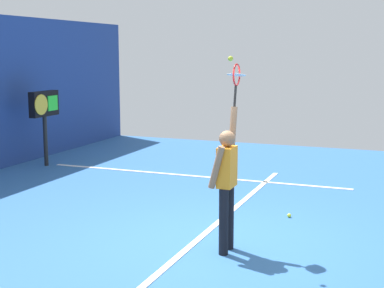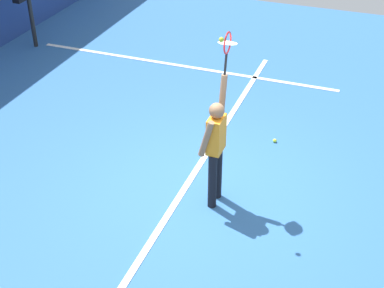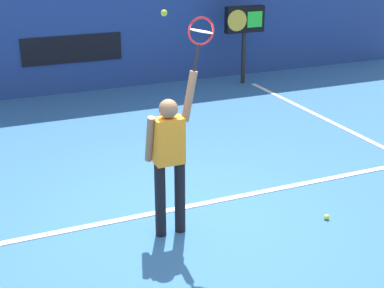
{
  "view_description": "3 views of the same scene",
  "coord_description": "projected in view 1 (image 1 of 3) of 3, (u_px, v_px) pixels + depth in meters",
  "views": [
    {
      "loc": [
        -7.47,
        -2.55,
        2.73
      ],
      "look_at": [
        -0.48,
        0.2,
        1.51
      ],
      "focal_mm": 53.33,
      "sensor_mm": 36.0,
      "label": 1
    },
    {
      "loc": [
        -6.72,
        -2.27,
        5.38
      ],
      "look_at": [
        -0.54,
        0.04,
        1.13
      ],
      "focal_mm": 52.75,
      "sensor_mm": 36.0,
      "label": 2
    },
    {
      "loc": [
        -2.39,
        -5.83,
        3.46
      ],
      "look_at": [
        0.08,
        -0.06,
        1.04
      ],
      "focal_mm": 52.45,
      "sensor_mm": 36.0,
      "label": 3
    }
  ],
  "objects": [
    {
      "name": "spare_ball",
      "position": [
        289.0,
        215.0,
        9.49
      ],
      "size": [
        0.07,
        0.07,
        0.07
      ],
      "primitive_type": "sphere",
      "color": "#CCE033",
      "rests_on": "ground_plane"
    },
    {
      "name": "tennis_ball",
      "position": [
        231.0,
        59.0,
        7.39
      ],
      "size": [
        0.07,
        0.07,
        0.07
      ],
      "primitive_type": "sphere",
      "color": "#CCE033"
    },
    {
      "name": "court_sideline",
      "position": [
        191.0,
        176.0,
        12.65
      ],
      "size": [
        0.1,
        7.0,
        0.01
      ],
      "primitive_type": "cube",
      "color": "white",
      "rests_on": "ground_plane"
    },
    {
      "name": "ground_plane",
      "position": [
        217.0,
        243.0,
        8.22
      ],
      "size": [
        18.0,
        18.0,
        0.0
      ],
      "primitive_type": "plane",
      "color": "#2D609E"
    },
    {
      "name": "tennis_racket",
      "position": [
        236.0,
        77.0,
        7.85
      ],
      "size": [
        0.37,
        0.27,
        0.62
      ],
      "color": "black"
    },
    {
      "name": "scoreboard_clock",
      "position": [
        44.0,
        107.0,
        13.59
      ],
      "size": [
        0.96,
        0.2,
        1.81
      ],
      "color": "black",
      "rests_on": "ground_plane"
    },
    {
      "name": "tennis_player",
      "position": [
        227.0,
        180.0,
        7.72
      ],
      "size": [
        0.6,
        0.31,
        1.99
      ],
      "color": "black",
      "rests_on": "ground_plane"
    },
    {
      "name": "court_baseline",
      "position": [
        197.0,
        240.0,
        8.33
      ],
      "size": [
        10.0,
        0.1,
        0.01
      ],
      "primitive_type": "cube",
      "color": "white",
      "rests_on": "ground_plane"
    }
  ]
}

